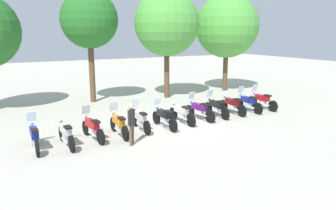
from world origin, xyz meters
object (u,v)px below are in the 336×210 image
at_px(motorcycle_8, 216,107).
at_px(tree_2, 167,23).
at_px(motorcycle_11, 262,100).
at_px(tree_3, 227,26).
at_px(motorcycle_6, 181,113).
at_px(motorcycle_3, 119,124).
at_px(person_0, 131,121).
at_px(tree_1, 89,20).
at_px(motorcycle_2, 92,127).
at_px(motorcycle_5, 164,117).
at_px(motorcycle_7, 199,110).
at_px(motorcycle_0, 34,137).
at_px(motorcycle_10, 248,102).
at_px(motorcycle_9, 232,105).
at_px(motorcycle_4, 140,119).
at_px(motorcycle_1, 66,134).

distance_m(motorcycle_8, tree_2, 7.34).
xyz_separation_m(motorcycle_11, tree_3, (1.99, 6.03, 4.32)).
bearing_deg(motorcycle_6, tree_3, -53.99).
bearing_deg(motorcycle_3, motorcycle_6, -82.23).
height_order(person_0, tree_1, tree_1).
bearing_deg(motorcycle_2, tree_2, -54.26).
relative_size(motorcycle_5, tree_1, 0.32).
xyz_separation_m(motorcycle_3, motorcycle_7, (4.55, 0.57, 0.00)).
bearing_deg(motorcycle_0, motorcycle_10, -84.79).
bearing_deg(motorcycle_0, motorcycle_7, -84.17).
distance_m(motorcycle_7, tree_1, 9.04).
xyz_separation_m(motorcycle_5, person_0, (-2.26, -1.57, 0.47)).
distance_m(motorcycle_9, motorcycle_10, 1.14).
relative_size(motorcycle_5, person_0, 1.29).
relative_size(motorcycle_3, tree_1, 0.32).
height_order(motorcycle_4, motorcycle_8, same).
distance_m(motorcycle_10, tree_2, 7.59).
bearing_deg(tree_3, tree_1, 176.45).
bearing_deg(motorcycle_7, tree_2, -21.01).
distance_m(motorcycle_6, motorcycle_7, 1.14).
distance_m(motorcycle_4, motorcycle_10, 6.85).
distance_m(motorcycle_6, tree_3, 10.91).
height_order(motorcycle_6, person_0, person_0).
xyz_separation_m(motorcycle_1, motorcycle_4, (3.42, 0.58, 0.01)).
bearing_deg(motorcycle_8, motorcycle_10, -87.07).
bearing_deg(tree_3, motorcycle_5, -142.71).
xyz_separation_m(motorcycle_6, motorcycle_7, (1.14, 0.14, 0.01)).
bearing_deg(person_0, motorcycle_4, -70.89).
height_order(motorcycle_7, motorcycle_11, same).
distance_m(motorcycle_0, motorcycle_8, 9.16).
bearing_deg(motorcycle_10, motorcycle_4, 93.38).
xyz_separation_m(motorcycle_5, motorcycle_9, (4.56, 0.61, -0.01)).
xyz_separation_m(motorcycle_2, tree_3, (12.25, 6.83, 4.32)).
relative_size(motorcycle_6, tree_2, 0.31).
relative_size(motorcycle_1, motorcycle_11, 1.00).
bearing_deg(tree_3, motorcycle_3, -148.35).
bearing_deg(motorcycle_3, tree_1, -6.80).
relative_size(motorcycle_2, motorcycle_6, 1.00).
xyz_separation_m(motorcycle_3, tree_2, (5.85, 6.52, 4.45)).
bearing_deg(person_0, motorcycle_10, -112.69).
relative_size(motorcycle_8, motorcycle_10, 1.00).
relative_size(motorcycle_3, motorcycle_7, 1.01).
relative_size(motorcycle_7, motorcycle_9, 1.00).
xyz_separation_m(motorcycle_2, motorcycle_10, (9.12, 0.73, 0.00)).
relative_size(motorcycle_0, motorcycle_5, 1.00).
bearing_deg(tree_2, motorcycle_0, -144.31).
height_order(motorcycle_0, tree_3, tree_3).
distance_m(motorcycle_11, person_0, 9.38).
bearing_deg(motorcycle_1, tree_2, -52.79).
xyz_separation_m(motorcycle_8, motorcycle_10, (2.28, 0.06, 0.00)).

